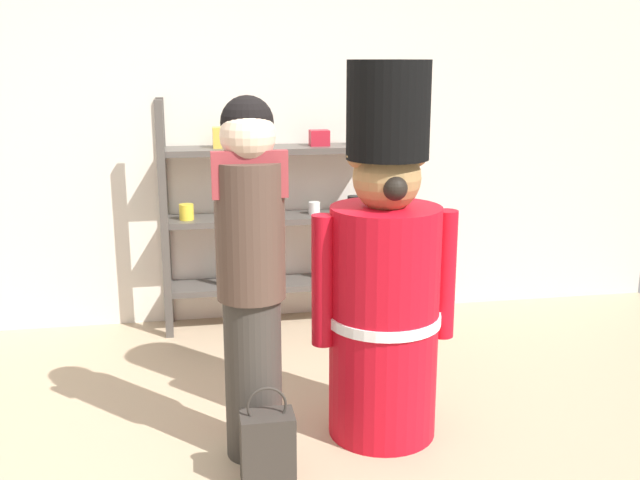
{
  "coord_description": "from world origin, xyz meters",
  "views": [
    {
      "loc": [
        -0.23,
        -2.87,
        1.81
      ],
      "look_at": [
        0.34,
        0.31,
        1.0
      ],
      "focal_mm": 41.55,
      "sensor_mm": 36.0,
      "label": 1
    }
  ],
  "objects_px": {
    "teddy_bear_guard": "(385,281)",
    "shopping_bag": "(268,448)",
    "merchandise_shelf": "(272,215)",
    "person_shopper": "(251,269)"
  },
  "relations": [
    {
      "from": "teddy_bear_guard",
      "to": "shopping_bag",
      "type": "height_order",
      "value": "teddy_bear_guard"
    },
    {
      "from": "merchandise_shelf",
      "to": "teddy_bear_guard",
      "type": "relative_size",
      "value": 0.86
    },
    {
      "from": "teddy_bear_guard",
      "to": "person_shopper",
      "type": "xyz_separation_m",
      "value": [
        -0.63,
        -0.09,
        0.12
      ]
    },
    {
      "from": "teddy_bear_guard",
      "to": "merchandise_shelf",
      "type": "bearing_deg",
      "value": 101.99
    },
    {
      "from": "teddy_bear_guard",
      "to": "person_shopper",
      "type": "height_order",
      "value": "teddy_bear_guard"
    },
    {
      "from": "shopping_bag",
      "to": "person_shopper",
      "type": "bearing_deg",
      "value": 97.01
    },
    {
      "from": "person_shopper",
      "to": "shopping_bag",
      "type": "relative_size",
      "value": 3.66
    },
    {
      "from": "teddy_bear_guard",
      "to": "shopping_bag",
      "type": "distance_m",
      "value": 0.93
    },
    {
      "from": "person_shopper",
      "to": "shopping_bag",
      "type": "distance_m",
      "value": 0.78
    },
    {
      "from": "merchandise_shelf",
      "to": "shopping_bag",
      "type": "bearing_deg",
      "value": -97.38
    }
  ]
}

